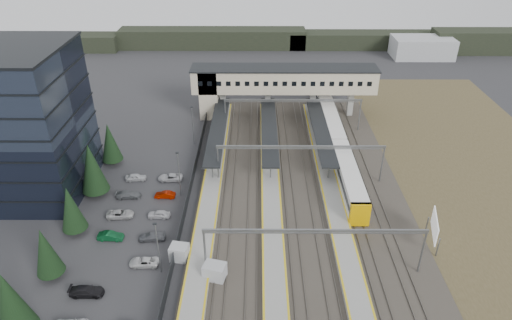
{
  "coord_description": "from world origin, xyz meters",
  "views": [
    {
      "loc": [
        4.78,
        -52.81,
        43.29
      ],
      "look_at": [
        4.49,
        14.66,
        4.0
      ],
      "focal_mm": 32.0,
      "sensor_mm": 36.0,
      "label": 1
    }
  ],
  "objects_px": {
    "train": "(331,124)",
    "footbridge": "(271,82)",
    "billboard": "(434,227)",
    "relay_cabin_far": "(179,252)",
    "relay_cabin_near": "(215,272)"
  },
  "relations": [
    {
      "from": "relay_cabin_near",
      "to": "billboard",
      "type": "distance_m",
      "value": 31.08
    },
    {
      "from": "relay_cabin_near",
      "to": "footbridge",
      "type": "distance_m",
      "value": 52.35
    },
    {
      "from": "relay_cabin_near",
      "to": "footbridge",
      "type": "xyz_separation_m",
      "value": [
        8.45,
        51.22,
        6.76
      ]
    },
    {
      "from": "relay_cabin_far",
      "to": "train",
      "type": "bearing_deg",
      "value": 55.75
    },
    {
      "from": "relay_cabin_near",
      "to": "billboard",
      "type": "relative_size",
      "value": 0.57
    },
    {
      "from": "train",
      "to": "footbridge",
      "type": "bearing_deg",
      "value": 142.47
    },
    {
      "from": "relay_cabin_near",
      "to": "train",
      "type": "bearing_deg",
      "value": 63.59
    },
    {
      "from": "billboard",
      "to": "relay_cabin_far",
      "type": "bearing_deg",
      "value": -175.09
    },
    {
      "from": "footbridge",
      "to": "relay_cabin_near",
      "type": "bearing_deg",
      "value": -99.37
    },
    {
      "from": "footbridge",
      "to": "train",
      "type": "distance_m",
      "value": 16.55
    },
    {
      "from": "relay_cabin_near",
      "to": "relay_cabin_far",
      "type": "xyz_separation_m",
      "value": [
        -5.14,
        3.74,
        -0.06
      ]
    },
    {
      "from": "train",
      "to": "billboard",
      "type": "bearing_deg",
      "value": -74.8
    },
    {
      "from": "footbridge",
      "to": "relay_cabin_far",
      "type": "bearing_deg",
      "value": -105.98
    },
    {
      "from": "train",
      "to": "billboard",
      "type": "xyz_separation_m",
      "value": [
        9.51,
        -34.99,
        1.08
      ]
    },
    {
      "from": "relay_cabin_far",
      "to": "train",
      "type": "height_order",
      "value": "train"
    }
  ]
}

